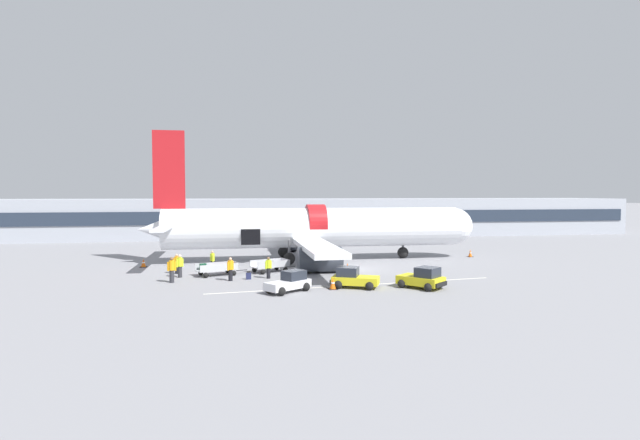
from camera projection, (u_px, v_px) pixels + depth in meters
The scene contains 20 objects.
ground_plane at pixel (357, 269), 41.66m from camera, with size 500.00×500.00×0.00m, color gray.
apron_marking_line at pixel (357, 285), 34.41m from camera, with size 20.65×2.82×0.01m.
terminal_strip at pixel (301, 217), 75.62m from camera, with size 100.50×13.37×5.51m.
airplane at pixel (311, 229), 47.10m from camera, with size 31.91×28.12×11.96m.
baggage_tug_lead at pixel (423, 279), 33.31m from camera, with size 3.14×3.31×1.45m.
baggage_tug_mid at pixel (289, 283), 32.08m from camera, with size 3.30×2.87×1.34m.
baggage_tug_rear at pixel (353, 278), 33.57m from camera, with size 3.50×2.72×1.38m.
baggage_cart_loading at pixel (218, 269), 38.52m from camera, with size 4.02×2.42×1.04m.
baggage_cart_queued at pixel (271, 266), 40.19m from camera, with size 3.80×2.57×0.97m.
ground_crew_loader_a at pixel (172, 269), 35.36m from camera, with size 0.64×0.46×1.84m.
ground_crew_loader_b at pixel (180, 265), 37.54m from camera, with size 0.56×0.55×1.74m.
ground_crew_driver at pixel (230, 268), 36.10m from camera, with size 0.55×0.55×1.72m.
ground_crew_supervisor at pixel (212, 260), 41.01m from camera, with size 0.43×0.57×1.62m.
ground_crew_helper at pixel (268, 267), 37.13m from camera, with size 0.54×0.49×1.61m.
ground_crew_marshal at pixel (177, 263), 39.32m from camera, with size 0.55×0.47×1.59m.
suitcase_on_tarmac_upright at pixel (249, 276), 36.74m from camera, with size 0.39×0.23×0.61m.
safety_cone_nose at pixel (470, 253), 49.78m from camera, with size 0.52×0.52×0.73m.
safety_cone_engine_left at pixel (333, 284), 32.97m from camera, with size 0.60×0.60×0.78m.
safety_cone_wingtip at pixel (348, 268), 40.31m from camera, with size 0.64×0.64×0.70m.
safety_cone_tail at pixel (143, 263), 42.83m from camera, with size 0.59×0.59×0.72m.
Camera 1 is at (-10.19, -40.22, 6.34)m, focal length 28.00 mm.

